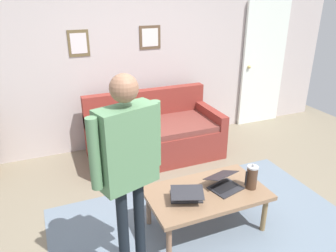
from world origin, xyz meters
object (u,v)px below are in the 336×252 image
object	(u,v)px
person_standing	(128,157)
couch	(154,136)
coffee_table	(206,195)
laptop_left	(187,195)
laptop_center	(224,183)
french_press	(252,177)
interior_door	(263,65)

from	to	relation	value
person_standing	couch	bearing A→B (deg)	-115.24
coffee_table	laptop_left	distance (m)	0.25
couch	laptop_center	distance (m)	1.65
french_press	person_standing	xyz separation A→B (m)	(1.25, 0.15, 0.55)
coffee_table	person_standing	distance (m)	1.12
french_press	person_standing	size ratio (longest dim) A/B	0.16
laptop_center	coffee_table	bearing A→B (deg)	-1.26
interior_door	couch	distance (m)	2.35
laptop_left	person_standing	bearing A→B (deg)	20.50
interior_door	couch	xyz separation A→B (m)	(2.17, 0.52, -0.72)
couch	coffee_table	world-z (taller)	couch
interior_door	laptop_center	distance (m)	3.03
laptop_left	interior_door	bearing A→B (deg)	-138.51
laptop_left	french_press	size ratio (longest dim) A/B	1.41
person_standing	coffee_table	bearing A→B (deg)	-162.62
laptop_center	french_press	world-z (taller)	french_press
coffee_table	french_press	world-z (taller)	french_press
coffee_table	person_standing	xyz separation A→B (m)	(0.82, 0.26, 0.71)
couch	laptop_center	world-z (taller)	couch
french_press	laptop_left	bearing A→B (deg)	-6.41
couch	coffee_table	size ratio (longest dim) A/B	1.58
interior_door	laptop_center	size ratio (longest dim) A/B	5.73
french_press	laptop_center	bearing A→B (deg)	-23.83
interior_door	laptop_center	bearing A→B (deg)	46.33
laptop_left	french_press	world-z (taller)	french_press
coffee_table	laptop_center	distance (m)	0.20
coffee_table	laptop_left	size ratio (longest dim) A/B	3.04
couch	coffee_table	xyz separation A→B (m)	(0.07, 1.63, 0.07)
couch	person_standing	distance (m)	2.23
coffee_table	interior_door	bearing A→B (deg)	-136.18
interior_door	coffee_table	size ratio (longest dim) A/B	1.80
french_press	person_standing	world-z (taller)	person_standing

